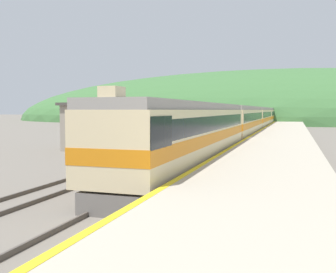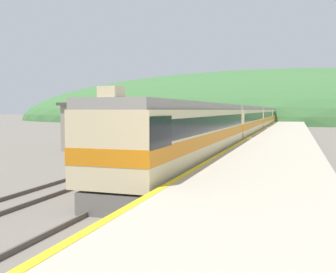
{
  "view_description": "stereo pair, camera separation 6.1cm",
  "coord_description": "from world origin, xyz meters",
  "px_view_note": "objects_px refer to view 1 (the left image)",
  "views": [
    {
      "loc": [
        5.74,
        4.68,
        3.53
      ],
      "look_at": [
        0.32,
        21.46,
        2.32
      ],
      "focal_mm": 42.0,
      "sensor_mm": 36.0,
      "label": 1
    },
    {
      "loc": [
        5.8,
        4.7,
        3.53
      ],
      "look_at": [
        0.32,
        21.46,
        2.32
      ],
      "focal_mm": 42.0,
      "sensor_mm": 36.0,
      "label": 2
    }
  ],
  "objects_px": {
    "carriage_third": "(258,118)",
    "carriage_second": "(241,122)",
    "express_train_lead_car": "(191,134)",
    "carriage_fourth": "(267,116)",
    "siding_train": "(223,122)"
  },
  "relations": [
    {
      "from": "express_train_lead_car",
      "to": "carriage_second",
      "type": "xyz_separation_m",
      "value": [
        0.0,
        22.46,
        -0.01
      ]
    },
    {
      "from": "carriage_third",
      "to": "carriage_second",
      "type": "bearing_deg",
      "value": -90.0
    },
    {
      "from": "express_train_lead_car",
      "to": "carriage_third",
      "type": "relative_size",
      "value": 1.05
    },
    {
      "from": "carriage_third",
      "to": "carriage_fourth",
      "type": "xyz_separation_m",
      "value": [
        0.0,
        21.66,
        0.0
      ]
    },
    {
      "from": "express_train_lead_car",
      "to": "siding_train",
      "type": "bearing_deg",
      "value": 96.84
    },
    {
      "from": "express_train_lead_car",
      "to": "carriage_third",
      "type": "bearing_deg",
      "value": 90.0
    },
    {
      "from": "express_train_lead_car",
      "to": "carriage_second",
      "type": "distance_m",
      "value": 22.46
    },
    {
      "from": "carriage_third",
      "to": "siding_train",
      "type": "distance_m",
      "value": 9.97
    },
    {
      "from": "carriage_second",
      "to": "siding_train",
      "type": "distance_m",
      "value": 13.31
    },
    {
      "from": "carriage_third",
      "to": "carriage_fourth",
      "type": "relative_size",
      "value": 1.0
    },
    {
      "from": "carriage_third",
      "to": "siding_train",
      "type": "relative_size",
      "value": 0.59
    },
    {
      "from": "carriage_fourth",
      "to": "carriage_second",
      "type": "bearing_deg",
      "value": -90.0
    },
    {
      "from": "carriage_second",
      "to": "siding_train",
      "type": "xyz_separation_m",
      "value": [
        -4.21,
        12.62,
        -0.36
      ]
    },
    {
      "from": "carriage_second",
      "to": "carriage_third",
      "type": "distance_m",
      "value": 21.66
    },
    {
      "from": "express_train_lead_car",
      "to": "carriage_fourth",
      "type": "bearing_deg",
      "value": 90.0
    }
  ]
}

